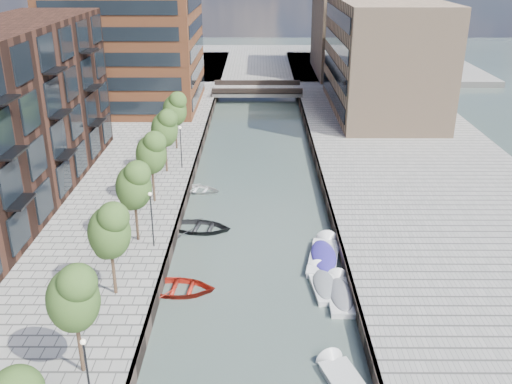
{
  "coord_description": "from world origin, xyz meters",
  "views": [
    {
      "loc": [
        0.17,
        -11.62,
        20.08
      ],
      "look_at": [
        0.0,
        27.95,
        3.5
      ],
      "focal_mm": 40.0,
      "sensor_mm": 36.0,
      "label": 1
    }
  ],
  "objects_px": {
    "motorboat_4": "(322,283)",
    "tree_2": "(109,229)",
    "tree_1": "(73,296)",
    "car": "(346,113)",
    "motorboat_3": "(324,255)",
    "tree_3": "(133,184)",
    "tree_5": "(164,127)",
    "sloop_4": "(200,230)",
    "motorboat_1": "(340,293)",
    "motorboat_2": "(344,383)",
    "tree_6": "(175,108)",
    "bridge": "(257,90)",
    "sloop_2": "(178,292)",
    "sloop_3": "(198,191)",
    "tree_4": "(151,152)"
  },
  "relations": [
    {
      "from": "bridge",
      "to": "tree_1",
      "type": "relative_size",
      "value": 2.18
    },
    {
      "from": "sloop_4",
      "to": "car",
      "type": "distance_m",
      "value": 33.64
    },
    {
      "from": "tree_5",
      "to": "tree_6",
      "type": "xyz_separation_m",
      "value": [
        0.0,
        7.0,
        0.0
      ]
    },
    {
      "from": "tree_1",
      "to": "car",
      "type": "xyz_separation_m",
      "value": [
        19.7,
        47.24,
        -3.71
      ]
    },
    {
      "from": "tree_3",
      "to": "tree_6",
      "type": "xyz_separation_m",
      "value": [
        0.0,
        21.0,
        0.0
      ]
    },
    {
      "from": "tree_5",
      "to": "tree_2",
      "type": "bearing_deg",
      "value": -90.0
    },
    {
      "from": "tree_4",
      "to": "car",
      "type": "distance_m",
      "value": 33.02
    },
    {
      "from": "tree_6",
      "to": "motorboat_2",
      "type": "bearing_deg",
      "value": -69.49
    },
    {
      "from": "sloop_2",
      "to": "motorboat_4",
      "type": "xyz_separation_m",
      "value": [
        9.35,
        0.8,
        0.18
      ]
    },
    {
      "from": "tree_2",
      "to": "motorboat_3",
      "type": "xyz_separation_m",
      "value": [
        13.38,
        6.11,
        -5.08
      ]
    },
    {
      "from": "sloop_2",
      "to": "motorboat_1",
      "type": "xyz_separation_m",
      "value": [
        10.35,
        -0.44,
        0.19
      ]
    },
    {
      "from": "motorboat_1",
      "to": "motorboat_4",
      "type": "distance_m",
      "value": 1.59
    },
    {
      "from": "tree_2",
      "to": "sloop_3",
      "type": "height_order",
      "value": "tree_2"
    },
    {
      "from": "tree_3",
      "to": "motorboat_1",
      "type": "bearing_deg",
      "value": -22.56
    },
    {
      "from": "motorboat_3",
      "to": "tree_6",
      "type": "bearing_deg",
      "value": 121.44
    },
    {
      "from": "tree_1",
      "to": "sloop_4",
      "type": "height_order",
      "value": "tree_1"
    },
    {
      "from": "motorboat_4",
      "to": "tree_5",
      "type": "bearing_deg",
      "value": 124.8
    },
    {
      "from": "motorboat_3",
      "to": "car",
      "type": "height_order",
      "value": "car"
    },
    {
      "from": "car",
      "to": "sloop_4",
      "type": "bearing_deg",
      "value": -113.2
    },
    {
      "from": "sloop_2",
      "to": "motorboat_1",
      "type": "distance_m",
      "value": 10.36
    },
    {
      "from": "tree_6",
      "to": "tree_3",
      "type": "bearing_deg",
      "value": -90.0
    },
    {
      "from": "bridge",
      "to": "motorboat_3",
      "type": "bearing_deg",
      "value": -84.18
    },
    {
      "from": "motorboat_1",
      "to": "car",
      "type": "height_order",
      "value": "car"
    },
    {
      "from": "bridge",
      "to": "car",
      "type": "height_order",
      "value": "bridge"
    },
    {
      "from": "tree_2",
      "to": "tree_5",
      "type": "height_order",
      "value": "same"
    },
    {
      "from": "bridge",
      "to": "tree_1",
      "type": "bearing_deg",
      "value": -97.93
    },
    {
      "from": "motorboat_3",
      "to": "car",
      "type": "xyz_separation_m",
      "value": [
        6.32,
        34.13,
        1.37
      ]
    },
    {
      "from": "tree_4",
      "to": "motorboat_1",
      "type": "bearing_deg",
      "value": -42.6
    },
    {
      "from": "tree_2",
      "to": "sloop_4",
      "type": "bearing_deg",
      "value": 68.55
    },
    {
      "from": "tree_2",
      "to": "sloop_2",
      "type": "xyz_separation_m",
      "value": [
        3.53,
        1.67,
        -5.31
      ]
    },
    {
      "from": "sloop_2",
      "to": "motorboat_4",
      "type": "relative_size",
      "value": 1.06
    },
    {
      "from": "tree_2",
      "to": "sloop_4",
      "type": "height_order",
      "value": "tree_2"
    },
    {
      "from": "motorboat_1",
      "to": "motorboat_3",
      "type": "height_order",
      "value": "motorboat_3"
    },
    {
      "from": "car",
      "to": "motorboat_4",
      "type": "bearing_deg",
      "value": -95.8
    },
    {
      "from": "motorboat_1",
      "to": "tree_5",
      "type": "bearing_deg",
      "value": 125.08
    },
    {
      "from": "bridge",
      "to": "tree_6",
      "type": "bearing_deg",
      "value": -108.1
    },
    {
      "from": "tree_4",
      "to": "car",
      "type": "bearing_deg",
      "value": 53.1
    },
    {
      "from": "tree_3",
      "to": "tree_5",
      "type": "bearing_deg",
      "value": 90.0
    },
    {
      "from": "bridge",
      "to": "car",
      "type": "relative_size",
      "value": 3.7
    },
    {
      "from": "tree_1",
      "to": "sloop_3",
      "type": "distance_m",
      "value": 26.14
    },
    {
      "from": "sloop_4",
      "to": "motorboat_2",
      "type": "relative_size",
      "value": 1.0
    },
    {
      "from": "motorboat_4",
      "to": "car",
      "type": "height_order",
      "value": "car"
    },
    {
      "from": "tree_6",
      "to": "car",
      "type": "bearing_deg",
      "value": 31.85
    },
    {
      "from": "tree_1",
      "to": "sloop_2",
      "type": "height_order",
      "value": "tree_1"
    },
    {
      "from": "bridge",
      "to": "sloop_2",
      "type": "relative_size",
      "value": 2.68
    },
    {
      "from": "motorboat_4",
      "to": "tree_2",
      "type": "bearing_deg",
      "value": -169.16
    },
    {
      "from": "motorboat_1",
      "to": "tree_1",
      "type": "bearing_deg",
      "value": -149.33
    },
    {
      "from": "tree_4",
      "to": "motorboat_1",
      "type": "xyz_separation_m",
      "value": [
        13.88,
        -12.77,
        -5.12
      ]
    },
    {
      "from": "tree_6",
      "to": "tree_1",
      "type": "bearing_deg",
      "value": -90.0
    },
    {
      "from": "car",
      "to": "sloop_3",
      "type": "bearing_deg",
      "value": -122.74
    }
  ]
}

